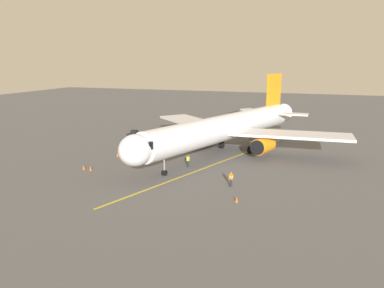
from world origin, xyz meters
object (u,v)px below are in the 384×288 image
Objects in this scene: safety_cone_nose_right at (91,168)px; safety_cone_wing_port at (84,167)px; safety_cone_nose_left at (118,155)px; ground_crew_marshaller at (231,179)px; safety_cone_wing_starboard at (237,200)px; airplane at (226,128)px; tug_near_nose at (134,135)px; ground_crew_wing_walker at (188,161)px.

safety_cone_nose_right and safety_cone_wing_port have the same top height.
ground_crew_marshaller is at bearing 157.63° from safety_cone_nose_left.
safety_cone_nose_left and safety_cone_wing_starboard have the same top height.
airplane is at bearing -137.84° from safety_cone_wing_port.
safety_cone_nose_left is 7.39m from safety_cone_nose_right.
tug_near_nose is 20.19m from safety_cone_nose_right.
airplane is 20.48m from safety_cone_nose_right.
safety_cone_wing_port is at bearing 98.63° from tug_near_nose.
safety_cone_wing_starboard is at bearing 166.71° from safety_cone_nose_right.
ground_crew_wing_walker is 13.53m from safety_cone_wing_starboard.
airplane is 16.11× the size of tug_near_nose.
safety_cone_nose_left is at bearing -22.37° from ground_crew_marshaller.
ground_crew_marshaller is 19.63m from safety_cone_wing_port.
safety_cone_wing_starboard is (-5.76, 18.87, -3.73)m from airplane.
airplane is at bearing -74.00° from ground_crew_marshaller.
safety_cone_wing_port is at bearing 83.77° from safety_cone_nose_left.
airplane is 19.58m from tug_near_nose.
ground_crew_wing_walker is at bearing 137.28° from tug_near_nose.
safety_cone_nose_right is (-4.09, 19.76, -0.43)m from tug_near_nose.
ground_crew_wing_walker is (3.02, 8.60, -3.12)m from airplane.
safety_cone_nose_left is at bearing -87.61° from safety_cone_nose_right.
safety_cone_wing_starboard is (-24.22, 24.52, -0.43)m from tug_near_nose.
ground_crew_marshaller and ground_crew_wing_walker have the same top height.
ground_crew_marshaller is 3.11× the size of safety_cone_wing_starboard.
airplane reaches higher than safety_cone_nose_left.
ground_crew_wing_walker is at bearing -156.53° from safety_cone_wing_port.
safety_cone_nose_right and safety_cone_wing_starboard have the same top height.
safety_cone_wing_port is (19.62, -0.47, -0.61)m from ground_crew_marshaller.
ground_crew_wing_walker is 0.70× the size of tug_near_nose.
safety_cone_nose_right is 1.11m from safety_cone_wing_port.
airplane is at bearing -135.51° from safety_cone_nose_right.
tug_near_nose is at bearing -45.35° from safety_cone_wing_starboard.
airplane is at bearing -155.37° from safety_cone_nose_left.
safety_cone_wing_starboard is at bearing 167.10° from safety_cone_wing_port.
safety_cone_nose_left is 1.00× the size of safety_cone_wing_port.
ground_crew_marshaller is 4.72m from safety_cone_wing_starboard.
airplane reaches higher than ground_crew_wing_walker.
ground_crew_wing_walker is at bearing 170.89° from safety_cone_nose_left.
safety_cone_wing_starboard is at bearing 134.65° from tug_near_nose.
safety_cone_wing_port is (15.47, 14.00, -3.73)m from airplane.
ground_crew_wing_walker is 3.11× the size of safety_cone_wing_port.
tug_near_nose is 4.41× the size of safety_cone_wing_port.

